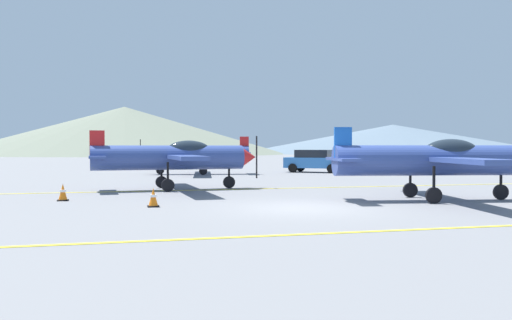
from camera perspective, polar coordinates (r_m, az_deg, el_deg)
name	(u,v)px	position (r m, az deg, el deg)	size (l,w,h in m)	color
ground_plane	(303,208)	(16.21, 5.09, -5.16)	(400.00, 400.00, 0.00)	slate
apron_line_near	(372,231)	(11.97, 12.40, -7.54)	(80.00, 0.16, 0.01)	yellow
apron_line_far	(249,189)	(23.13, -0.77, -3.15)	(80.00, 0.16, 0.01)	yellow
airplane_near	(435,159)	(19.34, 18.74, 0.08)	(7.40, 8.47, 2.53)	#33478C
airplane_mid	(175,157)	(23.12, -8.69, 0.36)	(7.35, 8.46, 2.53)	#33478C
airplane_far	(196,153)	(35.69, -6.48, 0.76)	(7.40, 8.48, 2.53)	#33478C
car_sedan	(315,161)	(38.21, 6.39, -0.07)	(4.53, 4.00, 1.62)	#3372BF
traffic_cone_front	(63,192)	(19.37, -20.12, -3.30)	(0.36, 0.36, 0.59)	black
traffic_cone_side	(153,198)	(16.68, -11.03, -4.00)	(0.36, 0.36, 0.59)	black
hill_centerleft	(125,130)	(133.33, -14.00, 3.12)	(79.18, 79.18, 11.54)	slate
hill_centerright	(393,139)	(154.80, 14.56, 2.23)	(86.76, 86.76, 8.01)	slate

